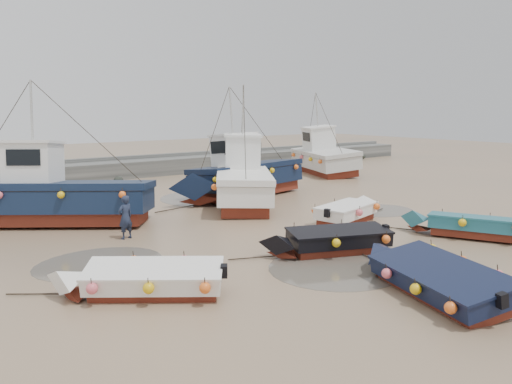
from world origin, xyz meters
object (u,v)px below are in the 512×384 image
Objects in this scene: dinghy_5 at (350,209)px; cabin_boat_0 at (44,195)px; dinghy_0 at (141,276)px; cabin_boat_3 at (323,156)px; dinghy_1 at (434,273)px; dinghy_2 at (466,223)px; cabin_boat_2 at (242,174)px; cabin_boat_1 at (242,178)px; person at (126,239)px; dinghy_4 at (329,238)px.

cabin_boat_0 is (-11.05, 7.72, 0.75)m from dinghy_5.
cabin_boat_3 reaches higher than dinghy_0.
dinghy_1 is 0.64× the size of cabin_boat_3.
dinghy_2 is (12.90, -1.90, 0.00)m from dinghy_0.
cabin_boat_2 is (-0.25, 8.02, 0.77)m from dinghy_5.
dinghy_2 is 17.70m from cabin_boat_0.
dinghy_0 is 0.49× the size of cabin_boat_2.
cabin_boat_1 is (10.06, 9.34, 0.76)m from dinghy_0.
cabin_boat_2 is 10.26m from person.
dinghy_0 and dinghy_4 have the same top height.
cabin_boat_2 is at bearing -52.59° from cabin_boat_0.
dinghy_0 and dinghy_5 have the same top height.
dinghy_2 is 0.55× the size of cabin_boat_3.
dinghy_5 is at bearing -89.10° from cabin_boat_0.
cabin_boat_1 reaches higher than dinghy_1.
dinghy_4 is at bearing -111.93° from cabin_boat_0.
cabin_boat_2 reaches higher than dinghy_4.
dinghy_5 is at bearing 82.97° from dinghy_2.
dinghy_1 is at bearing -46.88° from dinghy_5.
cabin_boat_3 is (15.95, 20.41, 0.80)m from dinghy_1.
dinghy_0 is 3.01× the size of person.
dinghy_0 is 11.58m from dinghy_5.
cabin_boat_1 is 0.94× the size of cabin_boat_2.
dinghy_5 is 13.50m from cabin_boat_0.
cabin_boat_1 is 8.81m from person.
cabin_boat_1 is at bearing 3.88° from dinghy_4.
cabin_boat_3 is at bearing -77.47° from cabin_boat_2.
cabin_boat_0 reaches higher than dinghy_4.
dinghy_1 is 14.46m from cabin_boat_1.
dinghy_1 is 0.65× the size of cabin_boat_0.
cabin_boat_3 is at bearing -18.61° from dinghy_0.
dinghy_2 is at bearing -98.33° from cabin_boat_0.
dinghy_5 is at bearing -46.07° from cabin_boat_1.
dinghy_5 is (4.75, 7.36, 0.02)m from dinghy_1.
dinghy_1 is 16.36m from cabin_boat_0.
person is at bearing 60.43° from dinghy_4.
dinghy_4 is (6.93, -0.23, 0.00)m from dinghy_0.
cabin_boat_1 is at bearing 93.87° from dinghy_1.
cabin_boat_2 is (-1.88, 12.62, 0.78)m from dinghy_2.
cabin_boat_1 is at bearing -60.44° from cabin_boat_0.
dinghy_4 is at bearing -70.04° from dinghy_5.
cabin_boat_1 is at bearing -131.68° from cabin_boat_3.
dinghy_5 is 9.79m from person.
dinghy_1 is 6.95m from dinghy_2.
dinghy_0 and dinghy_2 have the same top height.
dinghy_0 is 0.92× the size of dinghy_4.
cabin_boat_2 is at bearing 71.89° from dinghy_2.
cabin_boat_3 is (9.57, 17.65, 0.79)m from dinghy_2.
cabin_boat_0 is at bearing 80.37° from cabin_boat_2.
person is (-4.88, 6.15, -0.55)m from dinghy_4.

